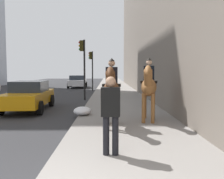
{
  "coord_description": "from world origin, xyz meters",
  "views": [
    {
      "loc": [
        -3.08,
        -1.23,
        1.94
      ],
      "look_at": [
        4.0,
        -1.34,
        1.4
      ],
      "focal_mm": 39.24,
      "sensor_mm": 36.0,
      "label": 1
    }
  ],
  "objects": [
    {
      "name": "mounted_horse_near",
      "position": [
        4.75,
        -1.33,
        1.34
      ],
      "size": [
        2.15,
        0.64,
        2.24
      ],
      "rotation": [
        0.0,
        0.0,
        3.09
      ],
      "color": "#4C2B16",
      "rests_on": "sidewalk_slab"
    },
    {
      "name": "mounted_horse_far",
      "position": [
        5.7,
        -2.69,
        1.4
      ],
      "size": [
        2.14,
        0.84,
        2.3
      ],
      "rotation": [
        0.0,
        0.0,
        2.94
      ],
      "color": "brown",
      "rests_on": "sidewalk_slab"
    },
    {
      "name": "snow_pile_far",
      "position": [
        7.01,
        -0.15,
        0.28
      ],
      "size": [
        0.95,
        0.73,
        0.33
      ],
      "primitive_type": "ellipsoid",
      "color": "white",
      "rests_on": "sidewalk_slab"
    },
    {
      "name": "car_mid_lane",
      "position": [
        25.39,
        2.35,
        0.75
      ],
      "size": [
        4.56,
        2.24,
        1.44
      ],
      "rotation": [
        0.0,
        0.0,
        0.05
      ],
      "color": "silver",
      "rests_on": "ground"
    },
    {
      "name": "traffic_light_far_curb",
      "position": [
        20.75,
        0.39,
        2.57
      ],
      "size": [
        0.2,
        0.44,
        3.84
      ],
      "color": "black",
      "rests_on": "ground"
    },
    {
      "name": "pedestrian_greeting",
      "position": [
        2.1,
        -1.28,
        1.1
      ],
      "size": [
        0.29,
        0.42,
        1.7
      ],
      "rotation": [
        0.0,
        0.0,
        -0.09
      ],
      "color": "black",
      "rests_on": "sidewalk_slab"
    },
    {
      "name": "traffic_light_near_curb",
      "position": [
        13.35,
        0.45,
        2.68
      ],
      "size": [
        0.2,
        0.44,
        4.01
      ],
      "color": "black",
      "rests_on": "ground"
    },
    {
      "name": "car_far_lane",
      "position": [
        8.98,
        2.69,
        0.74
      ],
      "size": [
        4.44,
        2.08,
        1.44
      ],
      "rotation": [
        0.0,
        0.0,
        3.19
      ],
      "color": "orange",
      "rests_on": "ground"
    }
  ]
}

